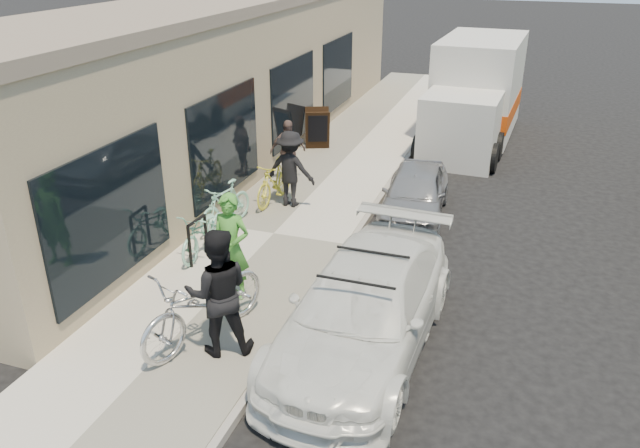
% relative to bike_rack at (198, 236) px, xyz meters
% --- Properties ---
extents(ground, '(120.00, 120.00, 0.00)m').
position_rel_bike_rack_xyz_m(ground, '(2.84, -1.48, -0.66)').
color(ground, black).
rests_on(ground, ground).
extents(sidewalk, '(3.00, 34.00, 0.15)m').
position_rel_bike_rack_xyz_m(sidewalk, '(0.84, 1.52, -0.58)').
color(sidewalk, '#BDB6AA').
rests_on(sidewalk, ground).
extents(curb, '(0.12, 34.00, 0.13)m').
position_rel_bike_rack_xyz_m(curb, '(2.39, 1.52, -0.59)').
color(curb, gray).
rests_on(curb, ground).
extents(storefront, '(3.60, 20.00, 4.22)m').
position_rel_bike_rack_xyz_m(storefront, '(-2.40, 6.51, 1.47)').
color(storefront, tan).
rests_on(storefront, ground).
extents(bike_rack, '(0.09, 0.60, 0.84)m').
position_rel_bike_rack_xyz_m(bike_rack, '(0.00, 0.00, 0.00)').
color(bike_rack, black).
rests_on(bike_rack, sidewalk).
extents(sandwich_board, '(0.87, 0.87, 1.10)m').
position_rel_bike_rack_xyz_m(sandwich_board, '(-0.18, 7.15, 0.06)').
color(sandwich_board, black).
rests_on(sandwich_board, sidewalk).
extents(sedan_white, '(2.13, 4.83, 1.42)m').
position_rel_bike_rack_xyz_m(sedan_white, '(3.52, -1.43, 0.04)').
color(sedan_white, white).
rests_on(sedan_white, ground).
extents(sedan_silver, '(1.57, 3.38, 1.12)m').
position_rel_bike_rack_xyz_m(sedan_silver, '(3.29, 3.58, -0.10)').
color(sedan_silver, gray).
rests_on(sedan_silver, ground).
extents(moving_truck, '(2.49, 6.04, 2.92)m').
position_rel_bike_rack_xyz_m(moving_truck, '(3.80, 9.97, 0.64)').
color(moving_truck, beige).
rests_on(moving_truck, ground).
extents(tandem_bike, '(1.52, 2.44, 1.21)m').
position_rel_bike_rack_xyz_m(tandem_bike, '(1.32, -2.14, 0.10)').
color(tandem_bike, silver).
rests_on(tandem_bike, sidewalk).
extents(woman_rider, '(0.66, 0.43, 1.80)m').
position_rel_bike_rack_xyz_m(woman_rider, '(1.14, -0.91, 0.40)').
color(woman_rider, '#439130').
rests_on(woman_rider, sidewalk).
extents(man_standing, '(1.15, 1.06, 1.90)m').
position_rel_bike_rack_xyz_m(man_standing, '(1.65, -2.32, 0.45)').
color(man_standing, black).
rests_on(man_standing, sidewalk).
extents(cruiser_bike_a, '(0.76, 1.66, 0.96)m').
position_rel_bike_rack_xyz_m(cruiser_bike_a, '(-0.19, 1.48, -0.02)').
color(cruiser_bike_a, '#8DD3B7').
rests_on(cruiser_bike_a, sidewalk).
extents(cruiser_bike_b, '(0.61, 1.68, 0.88)m').
position_rel_bike_rack_xyz_m(cruiser_bike_b, '(-0.05, 0.35, -0.06)').
color(cruiser_bike_b, '#8DD3B7').
rests_on(cruiser_bike_b, sidewalk).
extents(cruiser_bike_c, '(0.58, 1.65, 0.98)m').
position_rel_bike_rack_xyz_m(cruiser_bike_c, '(0.23, 3.05, -0.02)').
color(cruiser_bike_c, gold).
rests_on(cruiser_bike_c, sidewalk).
extents(bystander_a, '(1.13, 0.70, 1.69)m').
position_rel_bike_rack_xyz_m(bystander_a, '(0.64, 3.02, 0.34)').
color(bystander_a, black).
rests_on(bystander_a, sidewalk).
extents(bystander_b, '(0.92, 0.84, 1.51)m').
position_rel_bike_rack_xyz_m(bystander_b, '(0.00, 4.44, 0.25)').
color(bystander_b, brown).
rests_on(bystander_b, sidewalk).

